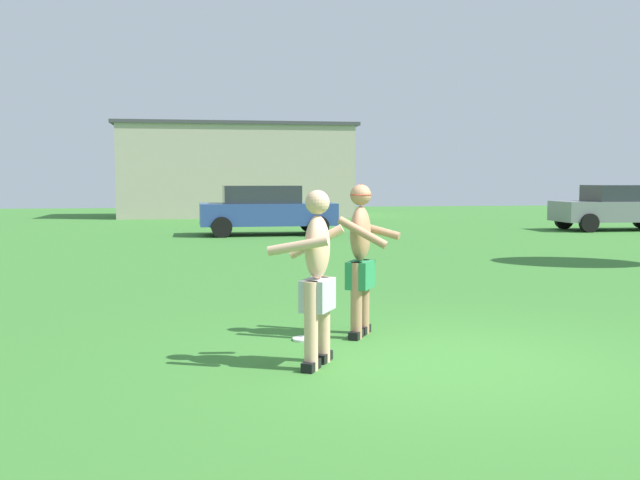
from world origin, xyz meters
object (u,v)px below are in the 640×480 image
at_px(player_with_cap, 361,252).
at_px(car_gray_near_post, 618,207).
at_px(frisbee, 305,339).
at_px(car_blue_mid_lot, 266,209).
at_px(player_in_gray, 317,274).

height_order(player_with_cap, car_gray_near_post, player_with_cap).
bearing_deg(frisbee, car_blue_mid_lot, 86.63).
distance_m(player_in_gray, frisbee, 1.42).
xyz_separation_m(player_with_cap, frisbee, (-0.66, -0.12, -0.95)).
bearing_deg(player_in_gray, player_with_cap, 60.49).
xyz_separation_m(car_gray_near_post, car_blue_mid_lot, (-12.37, -0.18, 0.00)).
bearing_deg(car_blue_mid_lot, player_in_gray, -93.28).
height_order(player_in_gray, car_blue_mid_lot, player_in_gray).
height_order(player_with_cap, car_blue_mid_lot, player_with_cap).
bearing_deg(car_blue_mid_lot, car_gray_near_post, 0.83).
distance_m(player_with_cap, car_blue_mid_lot, 15.33).
distance_m(player_in_gray, car_gray_near_post, 21.39).
bearing_deg(car_blue_mid_lot, player_with_cap, -90.93).
distance_m(car_gray_near_post, car_blue_mid_lot, 12.38).
distance_m(player_with_cap, car_gray_near_post, 19.99).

